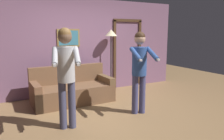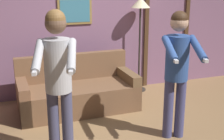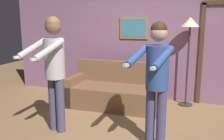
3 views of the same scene
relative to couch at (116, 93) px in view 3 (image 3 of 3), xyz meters
name	(u,v)px [view 3 (image 3 of 3)]	position (x,y,z in m)	size (l,w,h in m)	color
ground_plane	(119,133)	(0.42, -1.18, -0.28)	(12.00, 12.00, 0.00)	olive
back_wall_assembly	(147,39)	(0.44, 0.76, 1.02)	(6.40, 0.10, 2.60)	slate
couch	(116,93)	(0.00, 0.00, 0.00)	(1.91, 0.88, 0.87)	brown
torchiere_lamp	(190,32)	(1.33, 0.50, 1.21)	(0.35, 0.35, 1.77)	#332D28
person_standing_left	(54,63)	(-0.54, -1.40, 0.81)	(0.55, 0.75, 1.77)	#444563
person_standing_right	(157,73)	(1.00, -1.39, 0.76)	(0.55, 0.74, 1.70)	#434473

